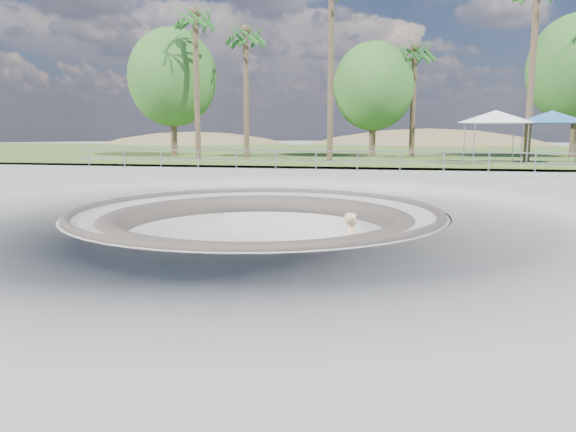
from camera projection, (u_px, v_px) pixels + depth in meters
The scene contains 14 objects.
ground at pixel (257, 211), 15.62m from camera, with size 180.00×180.00×0.00m, color gray.
skate_bowl at pixel (257, 275), 15.90m from camera, with size 14.00×14.00×4.10m.
grass_strip at pixel (351, 152), 48.58m from camera, with size 180.00×36.00×0.12m.
distant_hills at pixel (393, 201), 71.51m from camera, with size 103.20×45.00×28.60m.
safety_railing at pixel (316, 161), 27.16m from camera, with size 25.00×0.06×1.03m.
skateboard at pixel (352, 284), 14.98m from camera, with size 0.92×0.61×0.09m.
skater at pixel (352, 248), 14.82m from camera, with size 0.70×0.46×1.91m, color #CDB285.
canopy_white at pixel (496, 117), 31.35m from camera, with size 5.89×5.89×2.98m.
canopy_blue at pixel (552, 117), 31.85m from camera, with size 5.70×5.70×2.98m.
palm_a at pixel (195, 22), 35.37m from camera, with size 2.60×2.60×10.10m.
palm_b at pixel (246, 38), 37.07m from camera, with size 2.60×2.60×9.31m.
palm_d at pixel (415, 54), 37.24m from camera, with size 2.60×2.60×8.22m.
bushy_tree_left at pixel (172, 78), 39.07m from camera, with size 6.23×5.67×8.99m.
bushy_tree_mid at pixel (374, 86), 38.02m from camera, with size 5.47×4.97×7.89m.
Camera 1 is at (3.72, -15.02, 2.30)m, focal length 35.00 mm.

